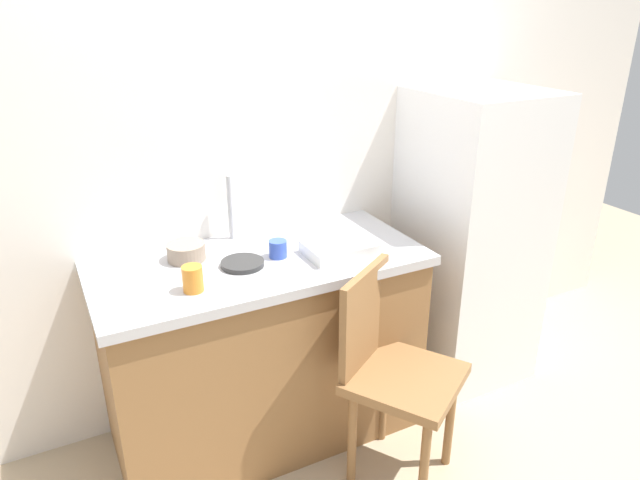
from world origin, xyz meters
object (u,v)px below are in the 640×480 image
Objects in this scene: refrigerator at (469,239)px; hotplate at (242,264)px; chair at (391,368)px; terracotta_bowl at (186,252)px; dish_tray at (340,248)px; cup_orange at (193,279)px; cup_blue at (278,249)px.

refrigerator reaches higher than hotplate.
chair is 0.93m from terracotta_bowl.
refrigerator is 1.63× the size of chair.
cup_orange reaches higher than dish_tray.
hotplate is (-0.44, 0.41, 0.37)m from chair.
refrigerator is 19.72× the size of cup_blue.
chair is 0.65m from cup_blue.
cup_blue is at bearing 90.57° from chair.
chair is at bearing -43.20° from hotplate.
cup_orange is at bearing 123.18° from chair.
refrigerator is 0.92m from chair.
cup_blue reaches higher than dish_tray.
refrigerator reaches higher than cup_orange.
chair is at bearing -24.00° from cup_orange.
chair is 0.84m from cup_orange.
dish_tray is 3.80× the size of cup_blue.
dish_tray is 0.25m from cup_blue.
hotplate is at bearing 103.98° from chair.
terracotta_bowl is 0.24m from hotplate.
dish_tray is (-0.80, -0.12, 0.16)m from refrigerator.
cup_blue is at bearing -178.19° from refrigerator.
terracotta_bowl is 0.37m from cup_blue.
terracotta_bowl is at bearing 138.43° from hotplate.
chair is 9.26× the size of cup_orange.
refrigerator is at bearing 2.29° from hotplate.
chair is 0.52m from dish_tray.
refrigerator is 1.39m from terracotta_bowl.
refrigerator is 5.19× the size of dish_tray.
cup_orange is 0.41m from cup_blue.
hotplate is 0.26m from cup_orange.
hotplate is at bearing -174.55° from cup_blue.
cup_orange is at bearing -173.42° from refrigerator.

